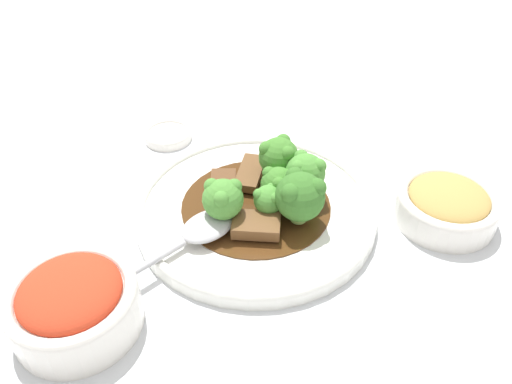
% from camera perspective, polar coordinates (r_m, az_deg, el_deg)
% --- Properties ---
extents(ground_plane, '(4.00, 4.00, 0.00)m').
position_cam_1_polar(ground_plane, '(0.57, 0.00, -2.63)').
color(ground_plane, silver).
extents(main_plate, '(0.27, 0.27, 0.02)m').
position_cam_1_polar(main_plate, '(0.57, 0.00, -1.87)').
color(main_plate, white).
rests_on(main_plate, ground_plane).
extents(beef_strip_0, '(0.06, 0.04, 0.01)m').
position_cam_1_polar(beef_strip_0, '(0.52, 0.03, -3.80)').
color(beef_strip_0, brown).
rests_on(beef_strip_0, main_plate).
extents(beef_strip_1, '(0.04, 0.07, 0.01)m').
position_cam_1_polar(beef_strip_1, '(0.57, -3.80, 0.40)').
color(beef_strip_1, brown).
rests_on(beef_strip_1, main_plate).
extents(beef_strip_2, '(0.05, 0.07, 0.01)m').
position_cam_1_polar(beef_strip_2, '(0.59, -0.88, 2.18)').
color(beef_strip_2, brown).
rests_on(beef_strip_2, main_plate).
extents(broccoli_floret_0, '(0.05, 0.05, 0.06)m').
position_cam_1_polar(broccoli_floret_0, '(0.58, 2.61, 4.09)').
color(broccoli_floret_0, '#8EB756').
rests_on(broccoli_floret_0, main_plate).
extents(broccoli_floret_1, '(0.05, 0.05, 0.06)m').
position_cam_1_polar(broccoli_floret_1, '(0.52, 5.05, -0.41)').
color(broccoli_floret_1, '#7FA84C').
rests_on(broccoli_floret_1, main_plate).
extents(broccoli_floret_2, '(0.04, 0.04, 0.05)m').
position_cam_1_polar(broccoli_floret_2, '(0.52, -3.81, -0.76)').
color(broccoli_floret_2, '#8EB756').
rests_on(broccoli_floret_2, main_plate).
extents(broccoli_floret_3, '(0.03, 0.03, 0.04)m').
position_cam_1_polar(broccoli_floret_3, '(0.53, 1.45, -0.82)').
color(broccoli_floret_3, '#7FA84C').
rests_on(broccoli_floret_3, main_plate).
extents(broccoli_floret_4, '(0.04, 0.04, 0.05)m').
position_cam_1_polar(broccoli_floret_4, '(0.55, 5.66, 2.24)').
color(broccoli_floret_4, '#7FA84C').
rests_on(broccoli_floret_4, main_plate).
extents(broccoli_floret_5, '(0.04, 0.04, 0.04)m').
position_cam_1_polar(broccoli_floret_5, '(0.55, 2.58, 0.95)').
color(broccoli_floret_5, '#7FA84C').
rests_on(broccoli_floret_5, main_plate).
extents(serving_spoon, '(0.17, 0.13, 0.01)m').
position_cam_1_polar(serving_spoon, '(0.52, -6.71, -4.62)').
color(serving_spoon, '#B7B7BC').
rests_on(serving_spoon, main_plate).
extents(side_bowl_kimchi, '(0.12, 0.12, 0.06)m').
position_cam_1_polar(side_bowl_kimchi, '(0.48, -20.13, -11.83)').
color(side_bowl_kimchi, white).
rests_on(side_bowl_kimchi, ground_plane).
extents(side_bowl_appetizer, '(0.11, 0.11, 0.04)m').
position_cam_1_polar(side_bowl_appetizer, '(0.59, 20.97, -1.31)').
color(side_bowl_appetizer, white).
rests_on(side_bowl_appetizer, ground_plane).
extents(sauce_dish, '(0.07, 0.07, 0.01)m').
position_cam_1_polar(sauce_dish, '(0.71, -10.04, 6.48)').
color(sauce_dish, white).
rests_on(sauce_dish, ground_plane).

